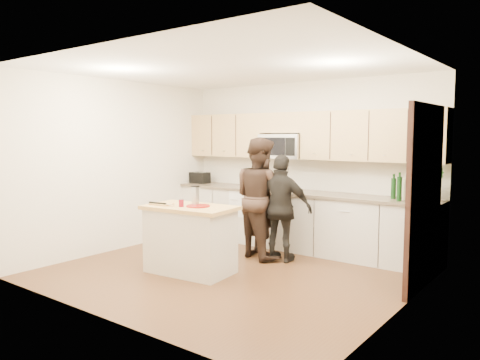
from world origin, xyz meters
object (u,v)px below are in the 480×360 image
Objects in this scene: woman_right at (282,208)px; toaster at (200,178)px; woman_left at (262,204)px; island at (190,239)px; woman_center at (260,198)px.

toaster is at bearing -27.02° from woman_right.
island is at bearing 105.45° from woman_left.
island is 1.42m from woman_right.
woman_right is at bearing 55.00° from island.
toaster reaches higher than island.
woman_center reaches higher than toaster.
woman_right is (0.46, -0.15, -0.00)m from woman_left.
woman_center is (0.06, -0.14, 0.12)m from woman_left.
woman_center is (0.28, 1.23, 0.45)m from island.
woman_right is (2.29, -0.77, -0.26)m from toaster.
woman_right is at bearing -162.97° from woman_center.
woman_center reaches higher than woman_left.
toaster is 0.22× the size of woman_right.
island is at bearing 96.27° from woman_center.
woman_left is at bearing 75.03° from island.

